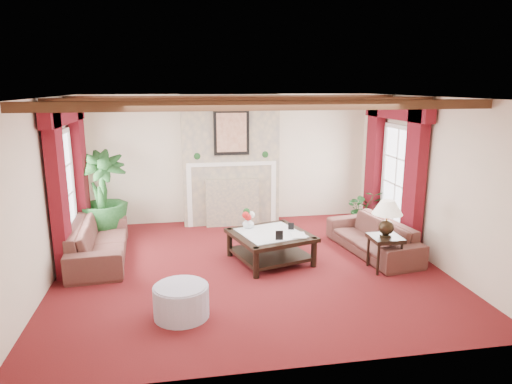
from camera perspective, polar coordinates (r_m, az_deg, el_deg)
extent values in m
plane|color=#490D10|center=(7.49, -0.77, -9.39)|extent=(6.00, 6.00, 0.00)
plane|color=white|center=(6.91, -0.84, 11.75)|extent=(6.00, 6.00, 0.00)
cube|color=beige|center=(9.76, -3.33, 4.18)|extent=(6.00, 0.02, 2.70)
cube|color=beige|center=(7.26, -24.90, -0.18)|extent=(0.02, 5.50, 2.70)
cube|color=beige|center=(8.10, 20.67, 1.48)|extent=(0.02, 5.50, 2.70)
imported|color=black|center=(8.12, -19.09, -5.10)|extent=(2.27, 0.93, 0.85)
imported|color=black|center=(8.25, 14.42, -4.76)|extent=(2.18, 1.19, 0.78)
imported|color=black|center=(9.17, -18.55, -2.70)|extent=(1.96, 2.25, 0.94)
imported|color=black|center=(9.64, 13.33, -2.55)|extent=(0.88, 0.95, 0.64)
cylinder|color=#9190A3|center=(6.01, -9.32, -13.35)|extent=(0.70, 0.70, 0.41)
imported|color=silver|center=(7.80, -0.99, -3.88)|extent=(0.25, 0.26, 0.20)
imported|color=black|center=(7.39, 4.44, -4.38)|extent=(0.24, 0.08, 0.32)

